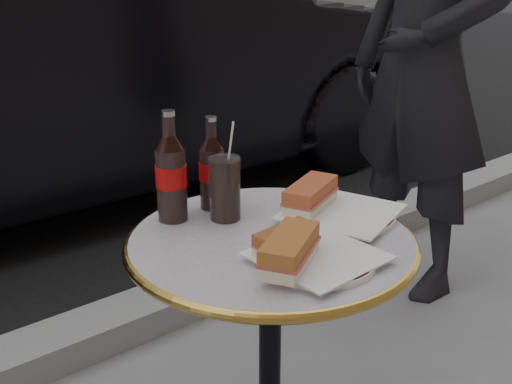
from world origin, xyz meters
TOP-DOWN VIEW (x-y plane):
  - curb at (0.00, 0.90)m, footprint 40.00×0.20m
  - bistro_table at (0.00, 0.00)m, footprint 0.62×0.62m
  - plate_left at (-0.01, -0.15)m, footprint 0.26×0.26m
  - plate_right at (0.19, -0.02)m, footprint 0.28×0.28m
  - sandwich_left_a at (-0.07, -0.14)m, footprint 0.19×0.15m
  - sandwich_left_b at (-0.04, -0.09)m, footprint 0.14×0.07m
  - sandwich_right at (0.15, 0.04)m, footprint 0.18×0.14m
  - cola_bottle_left at (-0.11, 0.21)m, footprint 0.08×0.08m
  - cola_bottle_right at (0.00, 0.21)m, footprint 0.08×0.08m
  - cola_glass at (-0.01, 0.14)m, footprint 0.08×0.08m
  - parked_car at (0.76, 2.37)m, footprint 1.66×4.47m
  - pedestrian at (1.21, 0.52)m, footprint 0.46×0.68m

SIDE VIEW (x-z plane):
  - curb at x=0.00m, z-range -0.01..0.11m
  - bistro_table at x=0.00m, z-range 0.00..0.73m
  - parked_car at x=0.76m, z-range 0.00..1.46m
  - plate_left at x=-0.01m, z-range 0.73..0.75m
  - plate_right at x=0.19m, z-range 0.73..0.75m
  - sandwich_left_b at x=-0.04m, z-range 0.75..0.79m
  - sandwich_left_a at x=-0.07m, z-range 0.75..0.80m
  - sandwich_right at x=0.15m, z-range 0.75..0.80m
  - cola_glass at x=-0.01m, z-range 0.73..0.88m
  - cola_bottle_right at x=0.00m, z-range 0.73..0.95m
  - cola_bottle_left at x=-0.11m, z-range 0.73..0.98m
  - pedestrian at x=1.21m, z-range 0.00..1.79m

